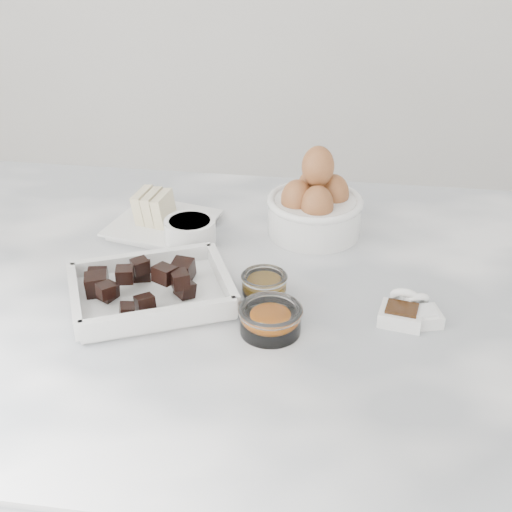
{
  "coord_description": "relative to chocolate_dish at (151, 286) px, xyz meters",
  "views": [
    {
      "loc": [
        0.15,
        -0.83,
        1.48
      ],
      "look_at": [
        0.02,
        0.03,
        0.98
      ],
      "focal_mm": 50.0,
      "sensor_mm": 36.0,
      "label": 1
    }
  ],
  "objects": [
    {
      "name": "marble_slab",
      "position": [
        0.11,
        0.04,
        -0.04
      ],
      "size": [
        1.2,
        0.8,
        0.04
      ],
      "primitive_type": "cube",
      "color": "white",
      "rests_on": "cabinet"
    },
    {
      "name": "zest_bowl",
      "position": [
        0.17,
        -0.05,
        -0.0
      ],
      "size": [
        0.08,
        0.08,
        0.04
      ],
      "color": "white",
      "rests_on": "marble_slab"
    },
    {
      "name": "salt_spoon",
      "position": [
        0.36,
        0.01,
        -0.01
      ],
      "size": [
        0.06,
        0.07,
        0.04
      ],
      "color": "white",
      "rests_on": "marble_slab"
    },
    {
      "name": "honey_bowl",
      "position": [
        0.15,
        0.04,
        -0.01
      ],
      "size": [
        0.07,
        0.07,
        0.03
      ],
      "color": "white",
      "rests_on": "marble_slab"
    },
    {
      "name": "egg_bowl",
      "position": [
        0.21,
        0.23,
        0.02
      ],
      "size": [
        0.15,
        0.15,
        0.15
      ],
      "color": "white",
      "rests_on": "marble_slab"
    },
    {
      "name": "vanilla_spoon",
      "position": [
        0.34,
        0.0,
        -0.01
      ],
      "size": [
        0.06,
        0.07,
        0.04
      ],
      "color": "white",
      "rests_on": "marble_slab"
    },
    {
      "name": "butter_plate",
      "position": [
        -0.04,
        0.21,
        -0.0
      ],
      "size": [
        0.18,
        0.18,
        0.06
      ],
      "color": "white",
      "rests_on": "marble_slab"
    },
    {
      "name": "sugar_ramekin",
      "position": [
        0.02,
        0.15,
        0.0
      ],
      "size": [
        0.08,
        0.08,
        0.05
      ],
      "color": "white",
      "rests_on": "marble_slab"
    },
    {
      "name": "chocolate_dish",
      "position": [
        0.0,
        0.0,
        0.0
      ],
      "size": [
        0.26,
        0.24,
        0.06
      ],
      "color": "white",
      "rests_on": "marble_slab"
    }
  ]
}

